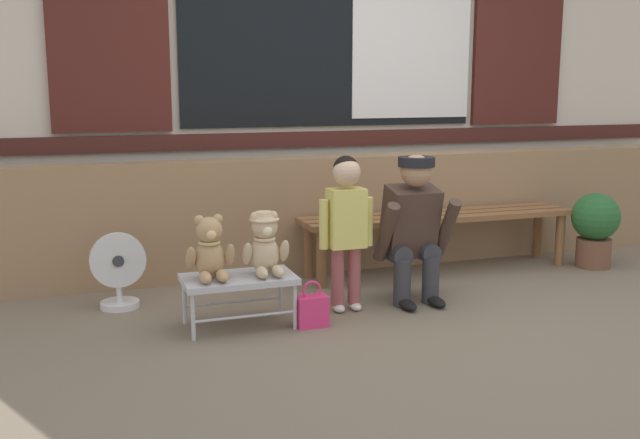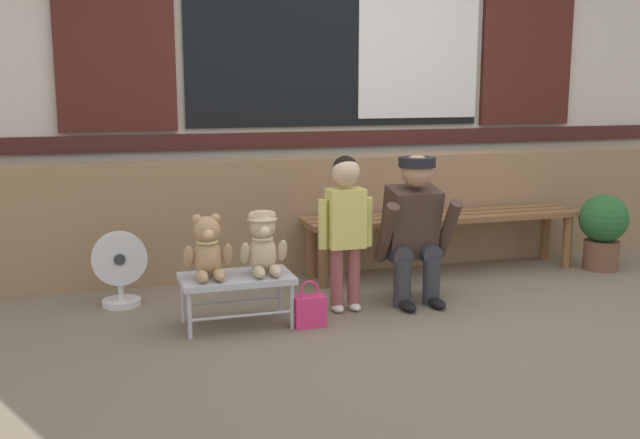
{
  "view_description": "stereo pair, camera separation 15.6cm",
  "coord_description": "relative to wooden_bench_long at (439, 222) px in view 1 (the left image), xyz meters",
  "views": [
    {
      "loc": [
        -2.02,
        -3.7,
        1.38
      ],
      "look_at": [
        -0.54,
        0.55,
        0.55
      ],
      "focal_mm": 41.43,
      "sensor_mm": 36.0,
      "label": 1
    },
    {
      "loc": [
        -1.87,
        -3.75,
        1.38
      ],
      "look_at": [
        -0.54,
        0.55,
        0.55
      ],
      "focal_mm": 41.43,
      "sensor_mm": 36.0,
      "label": 2
    }
  ],
  "objects": [
    {
      "name": "ground_plane",
      "position": [
        -0.56,
        -1.06,
        -0.37
      ],
      "size": [
        60.0,
        60.0,
        0.0
      ],
      "primitive_type": "plane",
      "color": "#756651"
    },
    {
      "name": "brick_low_wall",
      "position": [
        -0.56,
        0.37,
        0.05
      ],
      "size": [
        6.57,
        0.25,
        0.85
      ],
      "primitive_type": "cube",
      "color": "#997551",
      "rests_on": "ground"
    },
    {
      "name": "shop_facade",
      "position": [
        -0.56,
        0.88,
        1.43
      ],
      "size": [
        6.71,
        0.26,
        3.6
      ],
      "color": "beige",
      "rests_on": "ground"
    },
    {
      "name": "wooden_bench_long",
      "position": [
        0.0,
        0.0,
        0.0
      ],
      "size": [
        2.1,
        0.4,
        0.44
      ],
      "color": "brown",
      "rests_on": "ground"
    },
    {
      "name": "small_display_bench",
      "position": [
        -1.69,
        -0.76,
        -0.11
      ],
      "size": [
        0.64,
        0.36,
        0.3
      ],
      "color": "#BCBCC1",
      "rests_on": "ground"
    },
    {
      "name": "teddy_bear_plain",
      "position": [
        -1.85,
        -0.76,
        0.09
      ],
      "size": [
        0.28,
        0.26,
        0.36
      ],
      "color": "tan",
      "rests_on": "small_display_bench"
    },
    {
      "name": "teddy_bear_with_hat",
      "position": [
        -1.53,
        -0.76,
        0.1
      ],
      "size": [
        0.28,
        0.27,
        0.36
      ],
      "color": "#CCB289",
      "rests_on": "small_display_bench"
    },
    {
      "name": "child_standing",
      "position": [
        -0.99,
        -0.67,
        0.22
      ],
      "size": [
        0.35,
        0.18,
        0.96
      ],
      "color": "#994C4C",
      "rests_on": "ground"
    },
    {
      "name": "adult_crouching",
      "position": [
        -0.52,
        -0.62,
        0.11
      ],
      "size": [
        0.5,
        0.49,
        0.95
      ],
      "color": "#333338",
      "rests_on": "ground"
    },
    {
      "name": "handbag_on_ground",
      "position": [
        -1.29,
        -0.89,
        -0.28
      ],
      "size": [
        0.18,
        0.11,
        0.27
      ],
      "color": "#E53370",
      "rests_on": "ground"
    },
    {
      "name": "potted_plant",
      "position": [
        1.19,
        -0.26,
        -0.05
      ],
      "size": [
        0.36,
        0.36,
        0.57
      ],
      "color": "brown",
      "rests_on": "ground"
    },
    {
      "name": "floor_fan",
      "position": [
        -2.31,
        -0.17,
        -0.13
      ],
      "size": [
        0.34,
        0.24,
        0.48
      ],
      "color": "silver",
      "rests_on": "ground"
    }
  ]
}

